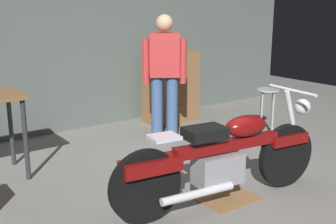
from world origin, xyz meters
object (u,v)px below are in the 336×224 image
shop_stool (268,99)px  wooden_dresser (171,87)px  person_standing (165,73)px  motorcycle (224,156)px

shop_stool → wooden_dresser: wooden_dresser is taller
shop_stool → wooden_dresser: (-0.73, 1.33, 0.05)m
person_standing → wooden_dresser: person_standing is taller
motorcycle → wooden_dresser: (1.28, 2.57, 0.10)m
person_standing → shop_stool: size_ratio=2.61×
motorcycle → wooden_dresser: wooden_dresser is taller
motorcycle → shop_stool: bearing=39.1°
motorcycle → person_standing: (0.61, 1.79, 0.48)m
motorcycle → person_standing: size_ratio=1.31×
person_standing → wooden_dresser: (0.68, 0.79, -0.38)m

